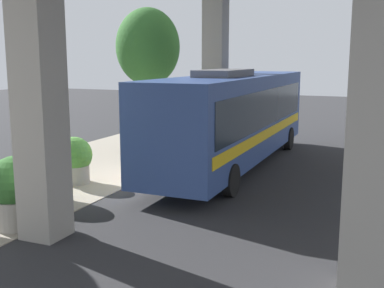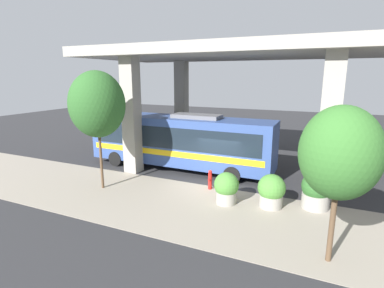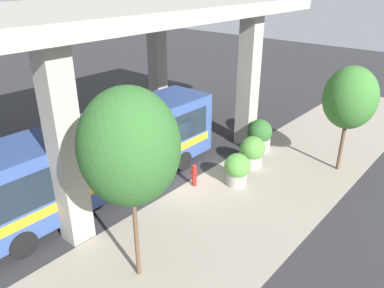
# 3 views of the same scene
# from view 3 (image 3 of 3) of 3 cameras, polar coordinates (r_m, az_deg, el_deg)

# --- Properties ---
(ground_plane) EXTENTS (80.00, 80.00, 0.00)m
(ground_plane) POSITION_cam_3_polar(r_m,az_deg,el_deg) (17.66, -0.72, -5.91)
(ground_plane) COLOR #2D2D30
(ground_plane) RESTS_ON ground
(sidewalk_strip) EXTENTS (6.00, 40.00, 0.02)m
(sidewalk_strip) POSITION_cam_3_polar(r_m,az_deg,el_deg) (16.13, 7.42, -9.36)
(sidewalk_strip) COLOR gray
(sidewalk_strip) RESTS_ON ground
(overpass) EXTENTS (9.40, 19.20, 7.76)m
(overpass) POSITION_cam_3_polar(r_m,az_deg,el_deg) (18.24, -10.77, 17.32)
(overpass) COLOR #9E998E
(overpass) RESTS_ON ground
(bus) EXTENTS (2.69, 12.22, 3.69)m
(bus) POSITION_cam_3_polar(r_m,az_deg,el_deg) (16.35, -13.95, -1.39)
(bus) COLOR #334C8C
(bus) RESTS_ON ground
(fire_hydrant) EXTENTS (0.43, 0.21, 1.09)m
(fire_hydrant) POSITION_cam_3_polar(r_m,az_deg,el_deg) (17.15, 0.36, -4.77)
(fire_hydrant) COLOR red
(fire_hydrant) RESTS_ON ground
(planter_front) EXTENTS (1.19, 1.19, 1.56)m
(planter_front) POSITION_cam_3_polar(r_m,az_deg,el_deg) (17.26, 6.87, -3.83)
(planter_front) COLOR #9E998E
(planter_front) RESTS_ON ground
(planter_middle) EXTENTS (1.28, 1.28, 1.60)m
(planter_middle) POSITION_cam_3_polar(r_m,az_deg,el_deg) (19.03, 9.16, -1.14)
(planter_middle) COLOR #9E998E
(planter_middle) RESTS_ON ground
(planter_back) EXTENTS (1.34, 1.34, 1.76)m
(planter_back) POSITION_cam_3_polar(r_m,az_deg,el_deg) (20.85, 10.24, 1.32)
(planter_back) COLOR #9E998E
(planter_back) RESTS_ON ground
(street_tree_near) EXTENTS (2.46, 2.46, 5.20)m
(street_tree_near) POSITION_cam_3_polar(r_m,az_deg,el_deg) (18.83, 22.96, 6.46)
(street_tree_near) COLOR brown
(street_tree_near) RESTS_ON ground
(street_tree_far) EXTENTS (2.88, 2.88, 6.32)m
(street_tree_far) POSITION_cam_3_polar(r_m,az_deg,el_deg) (10.47, -9.51, -0.49)
(street_tree_far) COLOR brown
(street_tree_far) RESTS_ON ground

